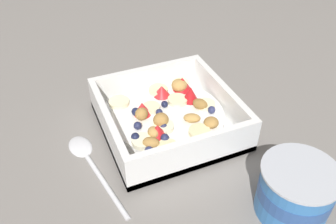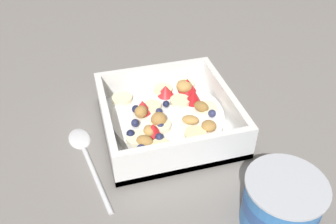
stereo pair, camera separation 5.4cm
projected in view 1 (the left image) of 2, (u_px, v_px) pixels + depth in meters
The scene contains 4 objects.
ground_plane at pixel (158, 132), 0.55m from camera, with size 2.40×2.40×0.00m, color gray.
fruit_bowl at pixel (168, 117), 0.55m from camera, with size 0.20×0.20×0.06m.
spoon at pixel (87, 156), 0.50m from camera, with size 0.05×0.17×0.01m.
yogurt_cup at pixel (295, 191), 0.42m from camera, with size 0.09×0.09×0.07m.
Camera 1 is at (0.14, 0.38, 0.37)m, focal length 38.15 mm.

